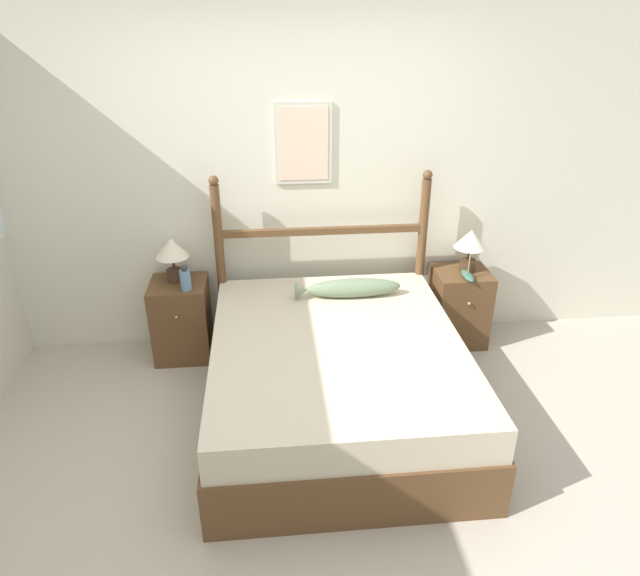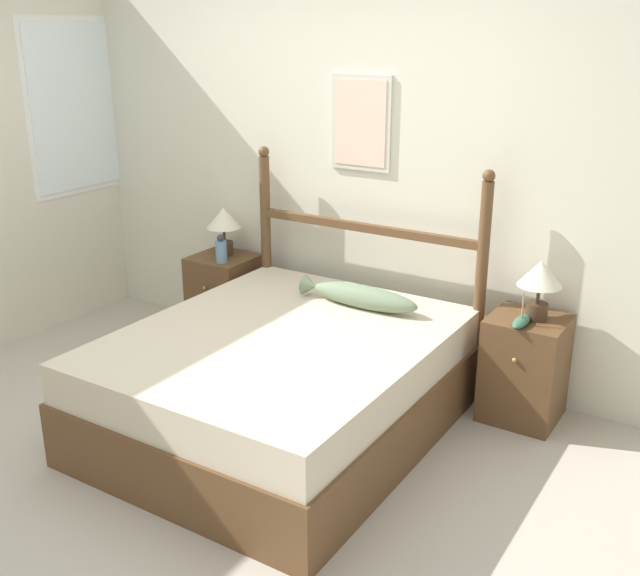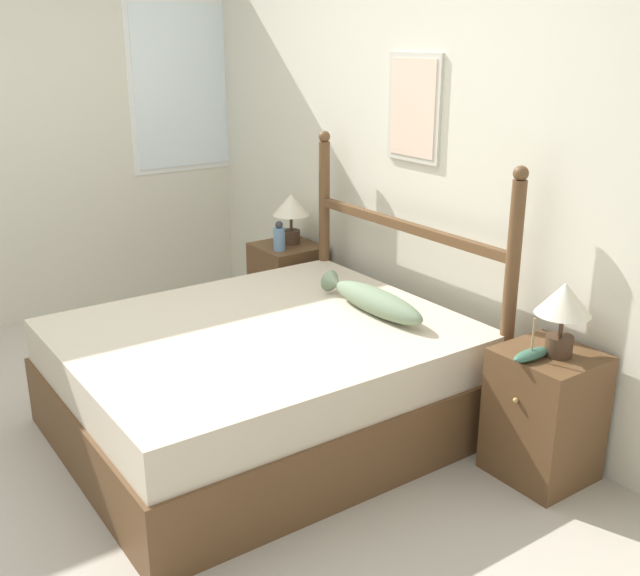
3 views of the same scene
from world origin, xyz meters
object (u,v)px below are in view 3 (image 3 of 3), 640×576
object	(u,v)px
nightstand_right	(544,414)
nightstand_left	(288,288)
model_boat	(531,354)
bed	(263,380)
fish_pillow	(373,300)
table_lamp_left	(291,209)
table_lamp_right	(564,305)
bottle	(279,237)

from	to	relation	value
nightstand_right	nightstand_left	bearing A→B (deg)	180.00
nightstand_left	model_boat	xyz separation A→B (m)	(2.16, -0.13, 0.33)
bed	fish_pillow	size ratio (longest dim) A/B	2.52
nightstand_left	fish_pillow	xyz separation A→B (m)	(1.24, -0.27, 0.34)
nightstand_left	table_lamp_left	size ratio (longest dim) A/B	1.82
bed	nightstand_right	distance (m)	1.38
fish_pillow	table_lamp_right	bearing A→B (deg)	15.70
bed	model_boat	bearing A→B (deg)	33.75
bed	table_lamp_right	distance (m)	1.51
bottle	model_boat	xyz separation A→B (m)	(2.08, -0.02, -0.06)
fish_pillow	table_lamp_left	bearing A→B (deg)	166.15
bottle	table_lamp_right	bearing A→B (deg)	3.08
nightstand_right	model_boat	world-z (taller)	model_boat
table_lamp_left	fish_pillow	size ratio (longest dim) A/B	0.44
bed	nightstand_right	xyz separation A→B (m)	(1.08, 0.85, 0.02)
nightstand_right	model_boat	xyz separation A→B (m)	(-0.01, -0.13, 0.33)
table_lamp_left	table_lamp_right	size ratio (longest dim) A/B	1.00
model_boat	table_lamp_left	bearing A→B (deg)	175.48
nightstand_right	fish_pillow	xyz separation A→B (m)	(-0.92, -0.27, 0.34)
nightstand_right	fish_pillow	size ratio (longest dim) A/B	0.80
table_lamp_left	table_lamp_right	world-z (taller)	same
nightstand_right	bottle	bearing A→B (deg)	-176.98
nightstand_right	table_lamp_right	bearing A→B (deg)	6.43
table_lamp_right	fish_pillow	xyz separation A→B (m)	(-0.96, -0.27, -0.20)
nightstand_left	model_boat	bearing A→B (deg)	-3.37
bed	table_lamp_left	world-z (taller)	table_lamp_left
bed	model_boat	world-z (taller)	model_boat
bottle	model_boat	world-z (taller)	bottle
table_lamp_left	fish_pillow	bearing A→B (deg)	-13.85
nightstand_left	bottle	size ratio (longest dim) A/B	3.11
table_lamp_right	fish_pillow	bearing A→B (deg)	-164.30
nightstand_left	fish_pillow	size ratio (longest dim) A/B	0.80
nightstand_right	table_lamp_left	distance (m)	2.25
table_lamp_right	nightstand_right	bearing A→B (deg)	-173.57
model_boat	bottle	bearing A→B (deg)	179.54
table_lamp_right	fish_pillow	distance (m)	1.02
table_lamp_left	table_lamp_right	distance (m)	2.22
bed	model_boat	distance (m)	1.34
bed	fish_pillow	xyz separation A→B (m)	(0.16, 0.58, 0.36)
model_boat	fish_pillow	world-z (taller)	model_boat
nightstand_left	nightstand_right	bearing A→B (deg)	0.00
bed	bottle	bearing A→B (deg)	143.73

